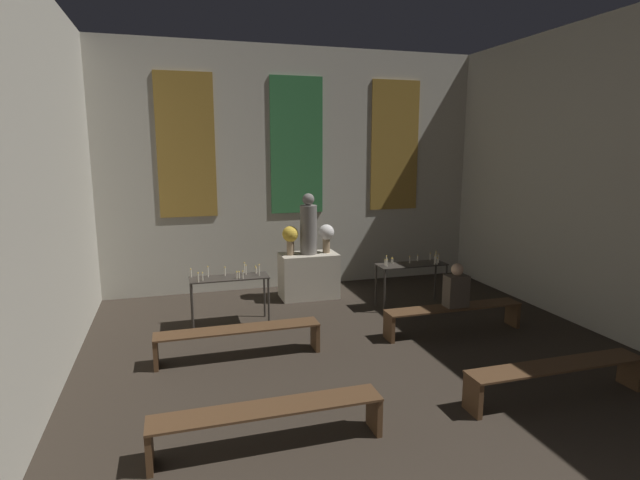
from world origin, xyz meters
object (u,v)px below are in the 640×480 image
Objects in this scene: candle_rack_left at (229,283)px; pew_second_right at (556,373)px; pew_second_left at (269,417)px; candle_rack_right at (412,269)px; pew_back_left at (239,336)px; flower_vase_left at (290,236)px; statue at (308,227)px; pew_back_right at (454,313)px; flower_vase_right at (326,235)px; person_seated at (456,288)px; altar at (309,275)px.

candle_rack_left reaches higher than pew_second_right.
candle_rack_left is at bearing 89.33° from pew_second_left.
candle_rack_right is 0.56× the size of pew_back_left.
flower_vase_left is 5.36m from pew_second_right.
statue is at bearing 0.00° from flower_vase_left.
pew_back_left is (-1.73, -2.57, -1.10)m from statue.
pew_back_right is (3.42, -1.44, -0.38)m from candle_rack_left.
candle_rack_left is (-2.06, -1.13, -0.54)m from flower_vase_right.
flower_vase_left reaches higher than pew_back_left.
pew_back_left is at bearing -157.21° from candle_rack_right.
pew_back_left is at bearing -117.97° from flower_vase_left.
flower_vase_left is at bearing 129.63° from person_seated.
candle_rack_left is 3.74m from pew_second_left.
candle_rack_left is at bearing 157.32° from person_seated.
flower_vase_right is at bearing 118.43° from person_seated.
flower_vase_right is 2.96m from person_seated.
pew_back_right is at bearing -22.84° from candle_rack_left.
pew_second_right is 4.14m from pew_back_left.
pew_back_left is at bearing -129.29° from flower_vase_right.
flower_vase_right is 2.41m from candle_rack_left.
candle_rack_right reaches higher than pew_back_left.
pew_second_right is 1.00× the size of pew_back_right.
flower_vase_right reaches higher than person_seated.
flower_vase_right is at bearing 105.72° from pew_second_right.
pew_second_left is 3.46m from pew_second_right.
pew_back_left is 1.00× the size of pew_back_right.
altar is at bearing 180.00° from flower_vase_right.
pew_second_left is (-1.36, -4.84, -0.92)m from flower_vase_left.
pew_back_left is (-0.04, -1.44, -0.38)m from candle_rack_left.
altar reaches higher than pew_back_right.
pew_back_left is at bearing -124.00° from statue.
flower_vase_left is 0.80× the size of person_seated.
person_seated reaches higher than pew_second_right.
altar is 0.95× the size of statue.
altar is 3.10m from pew_back_right.
flower_vase_right is 1.82m from candle_rack_right.
pew_second_left and pew_back_right have the same top height.
pew_back_left is at bearing 146.70° from pew_second_right.
pew_second_right is at bearing 0.00° from pew_second_left.
flower_vase_left is 0.25× the size of pew_second_right.
candle_rack_left is (-1.32, -1.13, -0.54)m from flower_vase_left.
flower_vase_left reaches higher than altar.
pew_back_right is (1.73, -2.57, -0.11)m from altar.
pew_second_right is (1.36, -4.84, -0.92)m from flower_vase_right.
person_seated is at bearing -50.37° from flower_vase_left.
statue reaches higher than flower_vase_right.
person_seated is (0.03, 0.00, 0.42)m from pew_back_right.
statue is 2.15m from candle_rack_left.
pew_second_right is 2.28m from pew_back_right.
altar is 0.86× the size of candle_rack_right.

